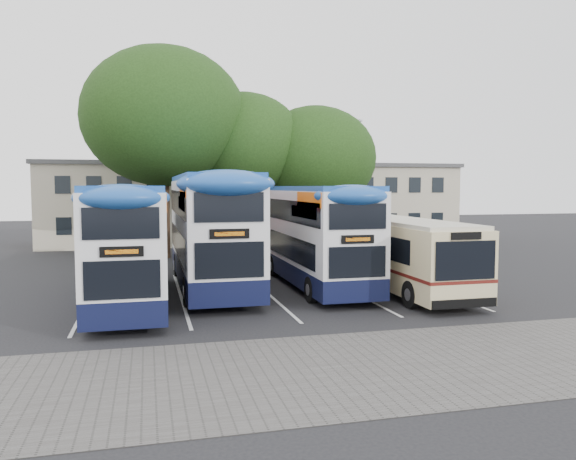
# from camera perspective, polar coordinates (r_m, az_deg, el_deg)

# --- Properties ---
(ground) EXTENTS (120.00, 120.00, 0.00)m
(ground) POSITION_cam_1_polar(r_m,az_deg,el_deg) (19.95, 11.58, -8.35)
(ground) COLOR black
(ground) RESTS_ON ground
(paving_strip) EXTENTS (40.00, 6.00, 0.01)m
(paving_strip) POSITION_cam_1_polar(r_m,az_deg,el_deg) (14.76, 13.02, -12.95)
(paving_strip) COLOR #595654
(paving_strip) RESTS_ON ground
(bay_lines) EXTENTS (14.12, 11.00, 0.01)m
(bay_lines) POSITION_cam_1_polar(r_m,az_deg,el_deg) (23.42, -2.20, -6.34)
(bay_lines) COLOR silver
(bay_lines) RESTS_ON ground
(depot_building) EXTENTS (32.40, 8.40, 6.20)m
(depot_building) POSITION_cam_1_polar(r_m,az_deg,el_deg) (45.32, -3.31, 2.89)
(depot_building) COLOR beige
(depot_building) RESTS_ON ground
(lamp_post) EXTENTS (0.25, 1.05, 9.06)m
(lamp_post) POSITION_cam_1_polar(r_m,az_deg,el_deg) (40.19, 7.05, 5.41)
(lamp_post) COLOR gray
(lamp_post) RESTS_ON ground
(tree_left) EXTENTS (9.87, 9.87, 12.78)m
(tree_left) POSITION_cam_1_polar(r_m,az_deg,el_deg) (35.33, -12.49, 11.16)
(tree_left) COLOR black
(tree_left) RESTS_ON ground
(tree_mid) EXTENTS (7.82, 7.82, 10.36)m
(tree_mid) POSITION_cam_1_polar(r_m,az_deg,el_deg) (36.39, -4.52, 8.58)
(tree_mid) COLOR black
(tree_mid) RESTS_ON ground
(tree_right) EXTENTS (8.05, 8.05, 9.66)m
(tree_right) POSITION_cam_1_polar(r_m,az_deg,el_deg) (37.31, 2.77, 7.27)
(tree_right) COLOR black
(tree_right) RESTS_ON ground
(bus_dd_left) EXTENTS (2.57, 10.59, 4.41)m
(bus_dd_left) POSITION_cam_1_polar(r_m,az_deg,el_deg) (21.80, -15.94, -0.88)
(bus_dd_left) COLOR black
(bus_dd_left) RESTS_ON ground
(bus_dd_mid) EXTENTS (2.83, 11.67, 4.87)m
(bus_dd_mid) POSITION_cam_1_polar(r_m,az_deg,el_deg) (24.55, -7.90, 0.42)
(bus_dd_mid) COLOR black
(bus_dd_mid) RESTS_ON ground
(bus_dd_right) EXTENTS (2.56, 10.57, 4.40)m
(bus_dd_right) POSITION_cam_1_polar(r_m,az_deg,el_deg) (24.71, 2.63, -0.11)
(bus_dd_right) COLOR black
(bus_dd_right) RESTS_ON ground
(bus_single) EXTENTS (2.58, 10.15, 3.03)m
(bus_single) POSITION_cam_1_polar(r_m,az_deg,el_deg) (24.24, 11.17, -1.97)
(bus_single) COLOR beige
(bus_single) RESTS_ON ground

